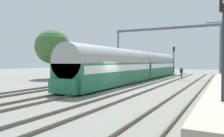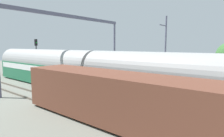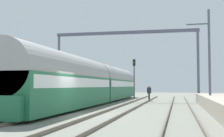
{
  "view_description": "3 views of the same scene",
  "coord_description": "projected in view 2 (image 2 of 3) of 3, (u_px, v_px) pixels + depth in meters",
  "views": [
    {
      "loc": [
        8.46,
        -17.41,
        2.49
      ],
      "look_at": [
        -1.98,
        3.03,
        1.8
      ],
      "focal_mm": 35.48,
      "sensor_mm": 36.0,
      "label": 1
    },
    {
      "loc": [
        -14.22,
        -0.31,
        4.42
      ],
      "look_at": [
        -0.02,
        11.1,
        2.21
      ],
      "focal_mm": 30.41,
      "sensor_mm": 36.0,
      "label": 2
    },
    {
      "loc": [
        5.76,
        -16.79,
        1.68
      ],
      "look_at": [
        -0.99,
        14.6,
        3.49
      ],
      "focal_mm": 49.07,
      "sensor_mm": 36.0,
      "label": 3
    }
  ],
  "objects": [
    {
      "name": "freight_car",
      "position": [
        113.0,
        97.0,
        10.87
      ],
      "size": [
        2.8,
        13.0,
        2.7
      ],
      "color": "brown",
      "rests_on": "ground"
    },
    {
      "name": "catenary_pole_east_mid",
      "position": [
        165.0,
        48.0,
        23.43
      ],
      "size": [
        1.9,
        0.2,
        8.0
      ],
      "color": "#56566E",
      "rests_on": "ground"
    },
    {
      "name": "catenary_gantry",
      "position": [
        72.0,
        33.0,
        21.6
      ],
      "size": [
        16.26,
        0.28,
        7.86
      ],
      "color": "#56566E",
      "rests_on": "ground"
    },
    {
      "name": "person_crossing",
      "position": [
        91.0,
        72.0,
        24.07
      ],
      "size": [
        0.45,
        0.46,
        1.73
      ],
      "rotation": [
        0.0,
        0.0,
        0.84
      ],
      "color": "black",
      "rests_on": "ground"
    },
    {
      "name": "passenger_train",
      "position": [
        94.0,
        73.0,
        17.17
      ],
      "size": [
        2.93,
        32.85,
        3.82
      ],
      "color": "#236B47",
      "rests_on": "ground"
    },
    {
      "name": "railway_signal_far",
      "position": [
        36.0,
        53.0,
        26.64
      ],
      "size": [
        0.36,
        0.3,
        5.3
      ],
      "color": "#2D2D33",
      "rests_on": "ground"
    }
  ]
}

